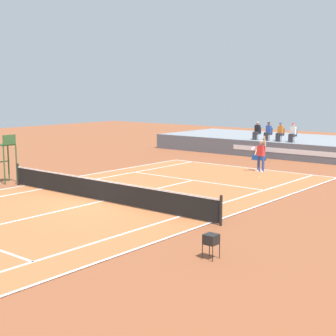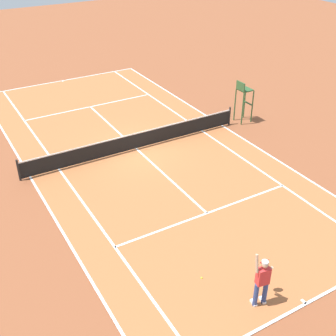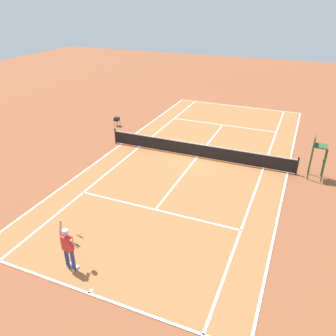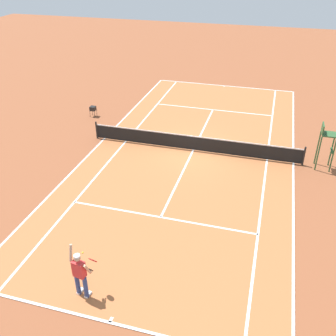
{
  "view_description": "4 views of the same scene",
  "coord_description": "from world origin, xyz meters",
  "views": [
    {
      "loc": [
        15.25,
        -14.19,
        4.62
      ],
      "look_at": [
        0.39,
        3.9,
        1.0
      ],
      "focal_mm": 54.0,
      "sensor_mm": 36.0,
      "label": 1
    },
    {
      "loc": [
        8.63,
        18.05,
        10.81
      ],
      "look_at": [
        0.39,
        3.9,
        1.0
      ],
      "focal_mm": 46.94,
      "sensor_mm": 36.0,
      "label": 2
    },
    {
      "loc": [
        -5.71,
        18.47,
        9.13
      ],
      "look_at": [
        0.39,
        3.9,
        1.0
      ],
      "focal_mm": 35.89,
      "sensor_mm": 36.0,
      "label": 3
    },
    {
      "loc": [
        -3.86,
        18.85,
        10.16
      ],
      "look_at": [
        0.39,
        3.9,
        1.0
      ],
      "focal_mm": 40.77,
      "sensor_mm": 36.0,
      "label": 4
    }
  ],
  "objects": [
    {
      "name": "ground_plane",
      "position": [
        0.0,
        0.0,
        0.0
      ],
      "size": [
        80.0,
        80.0,
        0.0
      ],
      "primitive_type": "plane",
      "color": "brown"
    },
    {
      "name": "court",
      "position": [
        0.0,
        0.0,
        0.01
      ],
      "size": [
        11.08,
        23.88,
        0.03
      ],
      "color": "#B76638",
      "rests_on": "ground"
    },
    {
      "name": "net",
      "position": [
        0.0,
        0.0,
        0.52
      ],
      "size": [
        11.98,
        0.1,
        1.07
      ],
      "color": "black",
      "rests_on": "ground"
    },
    {
      "name": "tennis_player",
      "position": [
        1.28,
        11.12,
        0.99
      ],
      "size": [
        0.81,
        0.62,
        2.08
      ],
      "color": "navy",
      "rests_on": "ground"
    },
    {
      "name": "tennis_ball",
      "position": [
        2.23,
        9.31,
        0.03
      ],
      "size": [
        0.07,
        0.07,
        0.07
      ],
      "primitive_type": "sphere",
      "color": "#D1E533",
      "rests_on": "ground"
    },
    {
      "name": "umpire_chair",
      "position": [
        -6.84,
        0.0,
        1.56
      ],
      "size": [
        0.77,
        0.77,
        2.44
      ],
      "color": "#2D562D",
      "rests_on": "ground"
    },
    {
      "name": "ball_hopper",
      "position": [
        7.65,
        -3.07,
        0.57
      ],
      "size": [
        0.36,
        0.36,
        0.7
      ],
      "color": "black",
      "rests_on": "ground"
    }
  ]
}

